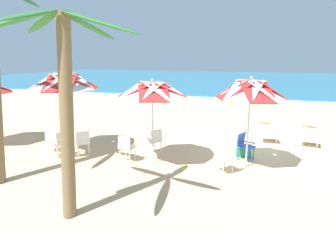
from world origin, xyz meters
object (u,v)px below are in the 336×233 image
(sun_lounger_1, at_px, (267,130))
(cooler_box, at_px, (244,151))
(plastic_chair_4, at_px, (52,138))
(plastic_chair_3, at_px, (126,146))
(plastic_chair_5, at_px, (58,142))
(beachgoer_seated, at_px, (233,99))
(beach_umbrella_0, at_px, (251,91))
(plastic_chair_2, at_px, (155,140))
(beach_umbrella_2, at_px, (64,82))
(palm_tree_0, at_px, (64,90))
(plastic_chair_1, at_px, (245,145))
(plastic_chair_6, at_px, (83,141))
(sun_lounger_0, at_px, (310,133))
(beach_umbrella_1, at_px, (152,91))
(plastic_chair_0, at_px, (226,157))

(sun_lounger_1, xyz_separation_m, cooler_box, (-0.89, -2.67, -0.08))
(cooler_box, bearing_deg, plastic_chair_4, -168.09)
(plastic_chair_4, distance_m, sun_lounger_1, 8.40)
(plastic_chair_3, height_order, plastic_chair_5, same)
(plastic_chair_4, xyz_separation_m, beachgoer_seated, (5.57, 12.40, -0.20))
(beach_umbrella_0, height_order, plastic_chair_2, beach_umbrella_0)
(beach_umbrella_2, relative_size, cooler_box, 5.67)
(beachgoer_seated, bearing_deg, palm_tree_0, -99.29)
(beach_umbrella_0, relative_size, plastic_chair_1, 3.17)
(sun_lounger_1, relative_size, cooler_box, 4.37)
(sun_lounger_1, xyz_separation_m, beachgoer_seated, (-1.80, 8.36, 0.01))
(plastic_chair_6, distance_m, sun_lounger_1, 7.34)
(sun_lounger_0, bearing_deg, plastic_chair_4, -156.32)
(plastic_chair_3, height_order, palm_tree_0, palm_tree_0)
(plastic_chair_5, bearing_deg, beach_umbrella_1, 5.29)
(palm_tree_0, bearing_deg, beach_umbrella_0, 45.43)
(beach_umbrella_0, bearing_deg, plastic_chair_6, -175.23)
(sun_lounger_1, bearing_deg, cooler_box, -108.40)
(beach_umbrella_2, height_order, palm_tree_0, palm_tree_0)
(beach_umbrella_1, relative_size, sun_lounger_0, 1.19)
(sun_lounger_0, relative_size, palm_tree_0, 0.53)
(beach_umbrella_1, xyz_separation_m, beach_umbrella_2, (-3.24, 0.25, 0.15))
(beach_umbrella_1, xyz_separation_m, beachgoer_seated, (1.82, 12.41, -2.01))
(beach_umbrella_1, bearing_deg, plastic_chair_2, 105.79)
(beach_umbrella_2, relative_size, beachgoer_seated, 3.07)
(beach_umbrella_2, relative_size, palm_tree_0, 0.68)
(plastic_chair_2, relative_size, sun_lounger_0, 0.39)
(plastic_chair_0, distance_m, plastic_chair_6, 4.75)
(plastic_chair_1, bearing_deg, beach_umbrella_0, -84.26)
(plastic_chair_4, xyz_separation_m, sun_lounger_1, (7.37, 4.03, -0.22))
(beach_umbrella_0, bearing_deg, sun_lounger_1, 77.40)
(plastic_chair_1, height_order, plastic_chair_2, same)
(plastic_chair_1, xyz_separation_m, plastic_chair_5, (-5.99, -1.41, 0.00))
(beach_umbrella_0, bearing_deg, beachgoer_seated, 94.77)
(plastic_chair_3, xyz_separation_m, plastic_chair_5, (-2.37, -0.22, 0.00))
(beach_umbrella_2, bearing_deg, beachgoer_seated, 67.44)
(sun_lounger_0, xyz_separation_m, palm_tree_0, (-5.97, -7.10, 2.38))
(sun_lounger_0, bearing_deg, beach_umbrella_0, -124.68)
(plastic_chair_1, xyz_separation_m, beach_umbrella_1, (-2.75, -1.11, 1.80))
(plastic_chair_1, xyz_separation_m, sun_lounger_0, (2.49, 2.85, -0.22))
(plastic_chair_0, relative_size, cooler_box, 1.73)
(plastic_chair_4, relative_size, beachgoer_seated, 0.94)
(plastic_chair_5, xyz_separation_m, palm_tree_0, (2.51, -2.84, 2.16))
(beach_umbrella_0, height_order, beach_umbrella_1, beach_umbrella_0)
(beach_umbrella_2, bearing_deg, beach_umbrella_1, -4.46)
(beach_umbrella_1, height_order, plastic_chair_3, beach_umbrella_1)
(plastic_chair_3, bearing_deg, plastic_chair_6, 176.81)
(plastic_chair_6, height_order, beachgoer_seated, beachgoer_seated)
(plastic_chair_0, distance_m, plastic_chair_1, 1.36)
(beachgoer_seated, bearing_deg, cooler_box, -85.25)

